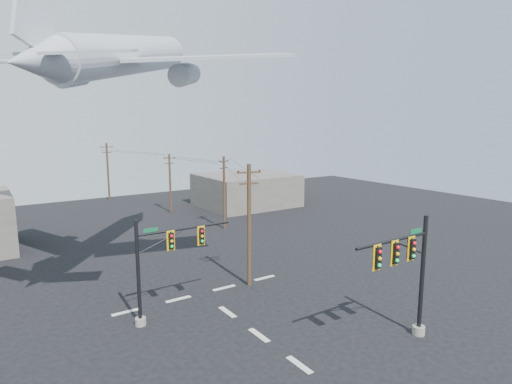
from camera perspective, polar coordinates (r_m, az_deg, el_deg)
ground at (r=25.76m, az=5.82°, el=-21.95°), size 120.00×120.00×0.00m
lane_markings at (r=29.51m, az=-1.11°, el=-17.52°), size 14.00×21.20×0.01m
signal_mast_near at (r=27.61m, az=19.67°, el=-10.29°), size 6.37×0.85×7.75m
signal_mast_far at (r=29.65m, az=-12.68°, el=-9.57°), size 7.13×0.79×7.15m
utility_pole_a at (r=34.50m, az=-0.93°, el=-4.19°), size 1.99×0.59×10.05m
utility_pole_b at (r=53.23m, az=-4.27°, el=0.11°), size 1.75×0.81×9.09m
utility_pole_c at (r=63.78m, az=-11.38°, el=1.29°), size 1.77×0.29×8.65m
utility_pole_d at (r=77.07m, az=-19.14°, el=2.75°), size 1.96×0.71×9.69m
power_lines at (r=55.92m, az=-9.81°, el=4.38°), size 9.41×46.00×0.69m
airliner at (r=35.27m, az=-16.81°, el=16.96°), size 21.57×22.45×7.15m
building_right at (r=68.23m, az=-1.31°, el=0.28°), size 14.00×12.00×5.00m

